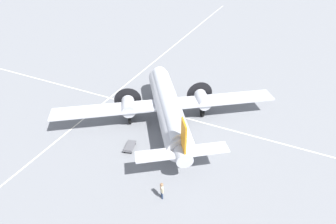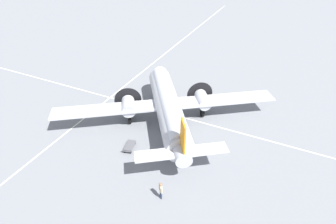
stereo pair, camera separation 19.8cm
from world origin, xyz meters
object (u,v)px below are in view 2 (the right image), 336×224
(crew_foreground, at_px, (161,189))
(suitcase_near_door, at_px, (147,158))
(baggage_cart, at_px, (129,146))
(airliner_main, at_px, (167,103))

(crew_foreground, xyz_separation_m, suitcase_near_door, (3.34, 3.17, -0.83))
(baggage_cart, bearing_deg, crew_foreground, -140.20)
(crew_foreground, bearing_deg, baggage_cart, 11.51)
(crew_foreground, xyz_separation_m, baggage_cart, (4.04, 5.63, -0.81))
(baggage_cart, bearing_deg, airliner_main, -30.30)
(crew_foreground, relative_size, baggage_cart, 0.89)
(suitcase_near_door, distance_m, baggage_cart, 2.56)
(suitcase_near_door, relative_size, baggage_cart, 0.28)
(airliner_main, height_order, suitcase_near_door, airliner_main)
(airliner_main, distance_m, baggage_cart, 6.34)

